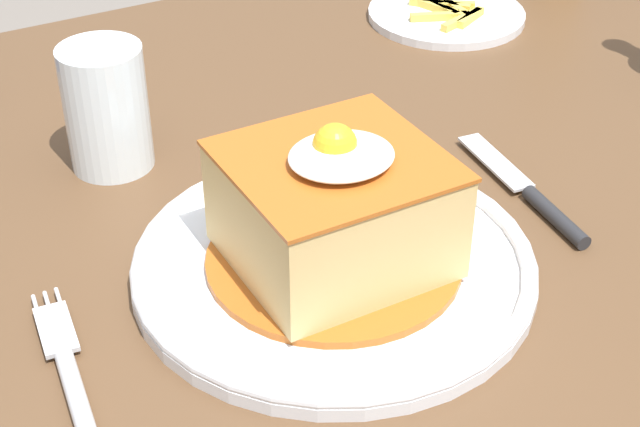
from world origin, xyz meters
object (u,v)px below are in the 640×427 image
(fork, at_px, (69,373))
(side_plate_fries, at_px, (446,14))
(main_plate, at_px, (334,264))
(knife, at_px, (538,201))
(drinking_glass, at_px, (108,116))

(fork, xyz_separation_m, side_plate_fries, (0.53, 0.34, -0.00))
(main_plate, distance_m, knife, 0.18)
(knife, height_order, drinking_glass, drinking_glass)
(fork, distance_m, side_plate_fries, 0.63)
(fork, height_order, side_plate_fries, side_plate_fries)
(main_plate, bearing_deg, knife, -1.53)
(knife, bearing_deg, side_plate_fries, 65.86)
(knife, height_order, side_plate_fries, side_plate_fries)
(drinking_glass, bearing_deg, side_plate_fries, 14.93)
(side_plate_fries, bearing_deg, knife, -114.14)
(knife, distance_m, drinking_glass, 0.35)
(fork, height_order, drinking_glass, drinking_glass)
(main_plate, height_order, drinking_glass, drinking_glass)
(knife, relative_size, drinking_glass, 1.58)
(drinking_glass, bearing_deg, fork, -115.34)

